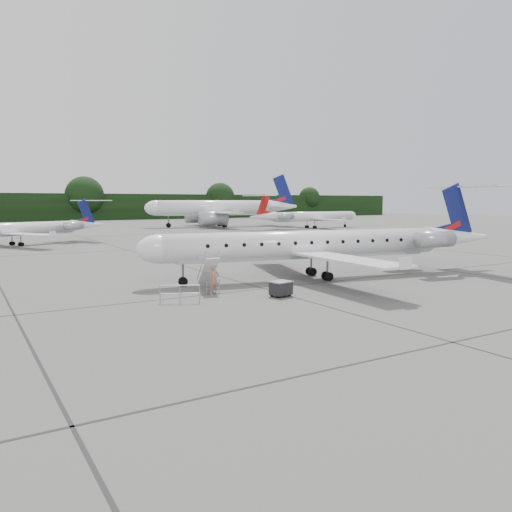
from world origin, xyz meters
TOP-DOWN VIEW (x-y plane):
  - ground at (0.00, 0.00)m, footprint 320.00×320.00m
  - treeline at (0.00, 130.00)m, footprint 260.00×4.00m
  - main_regional_jet at (-1.79, 4.44)m, footprint 30.67×24.46m
  - airstair at (-10.21, 3.66)m, footprint 1.28×2.60m
  - passenger at (-10.46, 2.30)m, footprint 0.67×0.44m
  - safety_railing at (-13.26, 0.92)m, footprint 2.00×1.05m
  - baggage_cart at (-7.33, -0.35)m, footprint 1.30×1.13m
  - bg_narrowbody at (25.60, 75.36)m, footprint 36.53×29.19m
  - bg_regional_left at (-18.09, 45.10)m, footprint 27.27×23.87m
  - bg_regional_right at (41.08, 59.22)m, footprint 27.64×20.64m

SIDE VIEW (x-z plane):
  - ground at x=0.00m, z-range 0.00..0.00m
  - baggage_cart at x=-7.33m, z-range 0.00..0.99m
  - safety_railing at x=-13.26m, z-range 0.00..1.00m
  - passenger at x=-10.46m, z-range 0.00..1.83m
  - airstair at x=-10.21m, z-range 0.00..2.21m
  - bg_regional_left at x=-18.09m, z-range 0.00..5.96m
  - bg_regional_right at x=41.08m, z-range 0.00..6.98m
  - main_regional_jet at x=-1.79m, z-range 0.00..7.07m
  - treeline at x=0.00m, z-range 0.00..8.00m
  - bg_narrowbody at x=25.60m, z-range 0.00..11.76m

